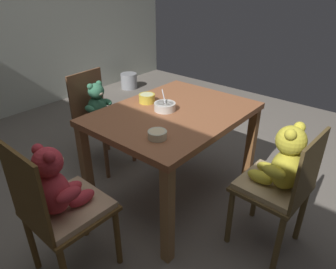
% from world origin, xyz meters
% --- Properties ---
extents(ground_plane, '(5.20, 5.20, 0.04)m').
position_xyz_m(ground_plane, '(0.00, 0.00, -0.02)').
color(ground_plane, slate).
extents(dining_table, '(1.12, 0.85, 0.72)m').
position_xyz_m(dining_table, '(0.00, 0.00, 0.63)').
color(dining_table, '#935736').
rests_on(dining_table, ground_plane).
extents(teddy_chair_near_left, '(0.41, 0.41, 0.89)m').
position_xyz_m(teddy_chair_near_left, '(-0.94, 0.01, 0.55)').
color(teddy_chair_near_left, brown).
rests_on(teddy_chair_near_left, ground_plane).
extents(teddy_chair_near_front, '(0.41, 0.40, 0.87)m').
position_xyz_m(teddy_chair_near_front, '(0.01, -0.80, 0.56)').
color(teddy_chair_near_front, brown).
rests_on(teddy_chair_near_front, ground_plane).
extents(teddy_chair_far_center, '(0.42, 0.44, 0.84)m').
position_xyz_m(teddy_chair_far_center, '(-0.03, 0.82, 0.52)').
color(teddy_chair_far_center, brown).
rests_on(teddy_chair_far_center, ground_plane).
extents(porridge_bowl_white_center, '(0.15, 0.15, 0.13)m').
position_xyz_m(porridge_bowl_white_center, '(-0.03, 0.06, 0.75)').
color(porridge_bowl_white_center, silver).
rests_on(porridge_bowl_white_center, dining_table).
extents(porridge_bowl_yellow_far_center, '(0.12, 0.12, 0.06)m').
position_xyz_m(porridge_bowl_yellow_far_center, '(0.00, 0.25, 0.76)').
color(porridge_bowl_yellow_far_center, yellow).
rests_on(porridge_bowl_yellow_far_center, dining_table).
extents(porridge_bowl_cream_near_left, '(0.11, 0.11, 0.05)m').
position_xyz_m(porridge_bowl_cream_near_left, '(-0.37, -0.18, 0.75)').
color(porridge_bowl_cream_near_left, beige).
rests_on(porridge_bowl_cream_near_left, dining_table).
extents(metal_pail, '(0.25, 0.25, 0.23)m').
position_xyz_m(metal_pail, '(1.56, 2.15, 0.12)').
color(metal_pail, '#93969B').
rests_on(metal_pail, ground_plane).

